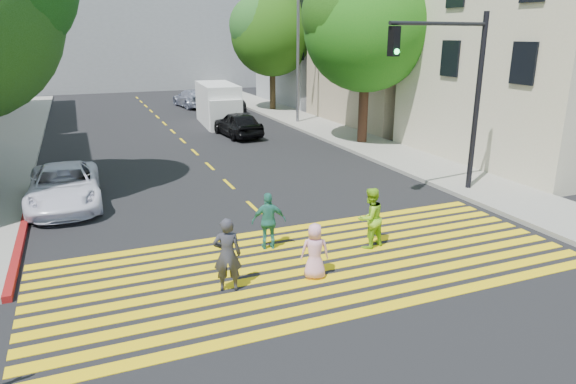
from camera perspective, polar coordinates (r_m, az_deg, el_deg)
ground at (r=11.93m, az=5.55°, el=-10.42°), size 120.00×120.00×0.00m
sidewalk_left at (r=31.97m, az=-28.23°, el=5.34°), size 3.00×40.00×0.15m
sidewalk_right at (r=28.35m, az=6.78°, el=6.00°), size 3.00×60.00×0.15m
curb_red at (r=16.35m, az=-27.47°, el=-4.25°), size 0.20×8.00×0.16m
crosswalk at (r=12.95m, az=2.92°, el=-8.00°), size 13.40×5.30×0.01m
lane_line at (r=32.67m, az=-13.15°, el=7.02°), size 0.12×34.40×0.01m
building_right_cream at (r=26.48m, az=27.84°, el=14.17°), size 10.00×10.00×10.00m
building_right_tan at (r=34.69m, az=13.57°, el=15.87°), size 10.00×10.00×10.00m
building_right_grey at (r=44.13m, az=4.97°, el=16.45°), size 10.00×10.00×10.00m
backdrop_block at (r=57.53m, az=-18.02°, el=16.86°), size 30.00×8.00×12.00m
tree_right_near at (r=26.64m, az=8.94°, el=18.31°), size 7.95×7.61×9.06m
tree_right_far at (r=38.48m, az=-1.67°, el=17.58°), size 6.91×6.42×8.57m
pedestrian_man at (r=11.46m, az=-6.76°, el=-6.92°), size 0.71×0.56×1.71m
pedestrian_woman at (r=13.82m, az=9.11°, el=-2.87°), size 0.93×0.80×1.65m
pedestrian_child at (r=12.02m, az=3.00°, el=-6.58°), size 0.76×0.62×1.35m
pedestrian_extra at (r=13.57m, az=-2.15°, el=-3.25°), size 0.97×0.56×1.55m
white_sedan at (r=18.55m, az=-23.61°, el=0.58°), size 2.31×4.88×1.35m
dark_car_near at (r=28.93m, az=-5.61°, el=7.54°), size 2.05×4.30×1.42m
silver_car at (r=41.40m, az=-10.62°, el=10.21°), size 2.55×5.01×1.39m
dark_car_parked at (r=38.69m, az=-6.78°, el=9.96°), size 1.64×4.49×1.47m
white_van at (r=32.82m, az=-7.70°, el=9.48°), size 2.40×5.52×2.54m
traffic_signal at (r=18.28m, az=18.17°, el=11.71°), size 4.23×0.89×6.23m
street_lamp at (r=32.56m, az=0.81°, el=17.56°), size 2.25×0.66×9.99m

